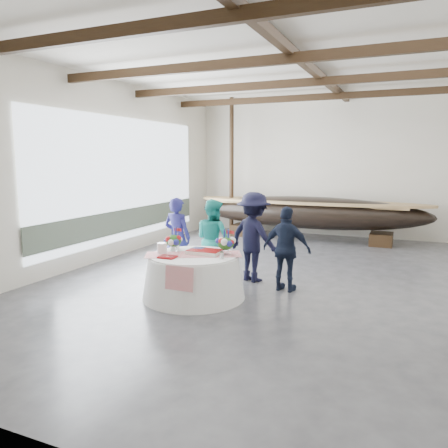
% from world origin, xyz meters
% --- Properties ---
extents(floor, '(10.00, 12.00, 0.01)m').
position_xyz_m(floor, '(0.00, 0.00, 0.00)').
color(floor, '#3D3D42').
rests_on(floor, ground).
extents(wall_back, '(10.00, 0.02, 4.50)m').
position_xyz_m(wall_back, '(0.00, 6.00, 2.25)').
color(wall_back, silver).
rests_on(wall_back, ground).
extents(wall_front, '(10.00, 0.02, 4.50)m').
position_xyz_m(wall_front, '(0.00, -6.00, 2.25)').
color(wall_front, silver).
rests_on(wall_front, ground).
extents(wall_left, '(0.02, 12.00, 4.50)m').
position_xyz_m(wall_left, '(-5.00, 0.00, 2.25)').
color(wall_left, silver).
rests_on(wall_left, ground).
extents(ceiling, '(10.00, 12.00, 0.01)m').
position_xyz_m(ceiling, '(0.00, 0.00, 4.50)').
color(ceiling, white).
rests_on(ceiling, wall_back).
extents(pavilion_structure, '(9.80, 11.76, 4.50)m').
position_xyz_m(pavilion_structure, '(0.00, 0.82, 4.00)').
color(pavilion_structure, black).
rests_on(pavilion_structure, ground).
extents(open_bay, '(0.03, 7.00, 3.20)m').
position_xyz_m(open_bay, '(-4.95, 1.00, 1.83)').
color(open_bay, silver).
rests_on(open_bay, ground).
extents(longboat_display, '(7.28, 1.46, 1.37)m').
position_xyz_m(longboat_display, '(-0.89, 4.82, 0.87)').
color(longboat_display, black).
rests_on(longboat_display, ground).
extents(banquet_table, '(1.88, 1.88, 0.81)m').
position_xyz_m(banquet_table, '(-1.53, -1.74, 0.40)').
color(banquet_table, white).
rests_on(banquet_table, ground).
extents(tabletop_items, '(1.80, 1.28, 0.40)m').
position_xyz_m(tabletop_items, '(-1.55, -1.60, 0.96)').
color(tabletop_items, red).
rests_on(tabletop_items, banquet_table).
extents(guest_woman_blue, '(0.66, 0.46, 1.72)m').
position_xyz_m(guest_woman_blue, '(-2.52, -0.58, 0.86)').
color(guest_woman_blue, navy).
rests_on(guest_woman_blue, ground).
extents(guest_woman_teal, '(1.02, 0.92, 1.70)m').
position_xyz_m(guest_woman_teal, '(-1.74, -0.43, 0.85)').
color(guest_woman_teal, teal).
rests_on(guest_woman_teal, ground).
extents(guest_man_left, '(1.37, 1.07, 1.86)m').
position_xyz_m(guest_man_left, '(-0.90, -0.24, 0.93)').
color(guest_man_left, black).
rests_on(guest_man_left, ground).
extents(guest_man_right, '(1.00, 0.51, 1.64)m').
position_xyz_m(guest_man_right, '(-0.08, -0.66, 0.82)').
color(guest_man_right, '#141C31').
rests_on(guest_man_right, ground).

